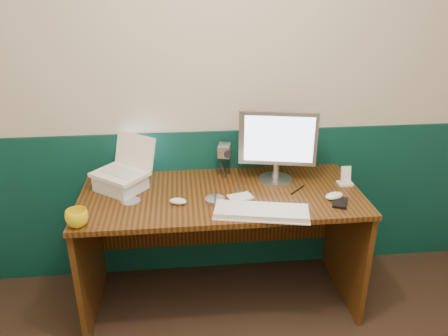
{
  "coord_description": "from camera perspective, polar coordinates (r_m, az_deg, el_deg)",
  "views": [
    {
      "loc": [
        -0.33,
        -0.84,
        1.87
      ],
      "look_at": [
        -0.11,
        1.23,
        0.97
      ],
      "focal_mm": 35.0,
      "sensor_mm": 36.0,
      "label": 1
    }
  ],
  "objects": [
    {
      "name": "laptop",
      "position": [
        2.52,
        -13.68,
        1.46
      ],
      "size": [
        0.36,
        0.35,
        0.24
      ],
      "primitive_type": null,
      "rotation": [
        0.0,
        0.0,
        -0.68
      ],
      "color": "white",
      "rests_on": "laptop_riser"
    },
    {
      "name": "desk",
      "position": [
        2.68,
        -0.34,
        -10.46
      ],
      "size": [
        1.6,
        0.7,
        0.75
      ],
      "primitive_type": "cube",
      "color": "#321B09",
      "rests_on": "ground"
    },
    {
      "name": "back_wall",
      "position": [
        2.68,
        1.21,
        10.04
      ],
      "size": [
        3.5,
        0.04,
        2.5
      ],
      "primitive_type": "cube",
      "color": "beige",
      "rests_on": "ground"
    },
    {
      "name": "keyboard",
      "position": [
        2.27,
        4.9,
        -5.77
      ],
      "size": [
        0.51,
        0.26,
        0.03
      ],
      "primitive_type": "cube",
      "rotation": [
        0.0,
        0.0,
        -0.21
      ],
      "color": "white",
      "rests_on": "desk"
    },
    {
      "name": "mug",
      "position": [
        2.27,
        -18.65,
        -6.22
      ],
      "size": [
        0.14,
        0.14,
        0.09
      ],
      "primitive_type": "imported",
      "rotation": [
        0.0,
        0.0,
        0.36
      ],
      "color": "yellow",
      "rests_on": "desk"
    },
    {
      "name": "cd_spindle",
      "position": [
        2.39,
        -1.17,
        -4.22
      ],
      "size": [
        0.11,
        0.11,
        0.02
      ],
      "primitive_type": "cylinder",
      "color": "#B5BBC6",
      "rests_on": "desk"
    },
    {
      "name": "wainscot",
      "position": [
        2.93,
        1.11,
        -4.42
      ],
      "size": [
        3.48,
        0.02,
        1.0
      ],
      "primitive_type": "cube",
      "color": "#072F27",
      "rests_on": "ground"
    },
    {
      "name": "music_player",
      "position": [
        2.66,
        15.63,
        -0.83
      ],
      "size": [
        0.06,
        0.03,
        0.1
      ],
      "primitive_type": "cube",
      "rotation": [
        -0.17,
        0.0,
        0.03
      ],
      "color": "white",
      "rests_on": "dock"
    },
    {
      "name": "dock",
      "position": [
        2.68,
        15.5,
        -1.95
      ],
      "size": [
        0.09,
        0.07,
        0.02
      ],
      "primitive_type": "cube",
      "rotation": [
        0.0,
        0.0,
        0.03
      ],
      "color": "white",
      "rests_on": "desk"
    },
    {
      "name": "cd_loose_b",
      "position": [
        2.46,
        2.54,
        -3.64
      ],
      "size": [
        0.12,
        0.12,
        0.0
      ],
      "primitive_type": "cylinder",
      "color": "silver",
      "rests_on": "desk"
    },
    {
      "name": "monitor",
      "position": [
        2.57,
        6.95,
        2.89
      ],
      "size": [
        0.47,
        0.22,
        0.45
      ],
      "primitive_type": null,
      "rotation": [
        0.0,
        0.0,
        -0.21
      ],
      "color": "#ACABB0",
      "rests_on": "desk"
    },
    {
      "name": "mouse_right",
      "position": [
        2.5,
        14.19,
        -3.54
      ],
      "size": [
        0.13,
        0.1,
        0.04
      ],
      "primitive_type": "ellipsoid",
      "rotation": [
        0.0,
        0.0,
        0.35
      ],
      "color": "white",
      "rests_on": "desk"
    },
    {
      "name": "camcorder",
      "position": [
        2.68,
        0.04,
        0.77
      ],
      "size": [
        0.1,
        0.13,
        0.18
      ],
      "primitive_type": null,
      "rotation": [
        0.0,
        0.0,
        -0.22
      ],
      "color": "#B7B7BC",
      "rests_on": "desk"
    },
    {
      "name": "cd_loose_a",
      "position": [
        2.46,
        -12.12,
        -4.22
      ],
      "size": [
        0.11,
        0.11,
        0.0
      ],
      "primitive_type": "cylinder",
      "color": "#ACB3BC",
      "rests_on": "desk"
    },
    {
      "name": "mouse_left",
      "position": [
        2.38,
        -6.03,
        -4.33
      ],
      "size": [
        0.11,
        0.08,
        0.03
      ],
      "primitive_type": "ellipsoid",
      "rotation": [
        0.0,
        0.0,
        -0.29
      ],
      "color": "white",
      "rests_on": "desk"
    },
    {
      "name": "pda",
      "position": [
        2.46,
        14.94,
        -4.38
      ],
      "size": [
        0.12,
        0.15,
        0.01
      ],
      "primitive_type": "cube",
      "rotation": [
        0.0,
        0.0,
        -0.43
      ],
      "color": "black",
      "rests_on": "desk"
    },
    {
      "name": "laptop_riser",
      "position": [
        2.58,
        -13.34,
        -1.88
      ],
      "size": [
        0.33,
        0.32,
        0.09
      ],
      "primitive_type": "cube",
      "rotation": [
        0.0,
        0.0,
        -0.68
      ],
      "color": "silver",
      "rests_on": "desk"
    },
    {
      "name": "papers",
      "position": [
        2.45,
        2.13,
        -3.76
      ],
      "size": [
        0.15,
        0.12,
        0.0
      ],
      "primitive_type": "cube",
      "rotation": [
        0.0,
        0.0,
        0.25
      ],
      "color": "silver",
      "rests_on": "desk"
    },
    {
      "name": "pen",
      "position": [
        2.56,
        9.6,
        -2.81
      ],
      "size": [
        0.11,
        0.1,
        0.01
      ],
      "primitive_type": "cylinder",
      "rotation": [
        0.0,
        1.57,
        0.78
      ],
      "color": "black",
      "rests_on": "desk"
    }
  ]
}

